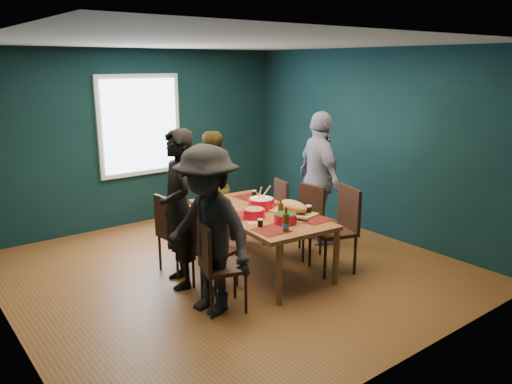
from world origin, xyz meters
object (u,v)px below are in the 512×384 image
at_px(person_far_left, 179,209).
at_px(bowl_herbs, 285,218).
at_px(person_right, 320,178).
at_px(cutting_board, 293,208).
at_px(chair_left_far, 174,228).
at_px(bowl_salad, 254,213).
at_px(chair_right_far, 275,205).
at_px(chair_left_mid, 209,246).
at_px(person_near_left, 208,231).
at_px(chair_right_mid, 306,215).
at_px(chair_right_near, 340,223).
at_px(dining_table, 259,217).
at_px(chair_left_near, 215,260).
at_px(bowl_dumpling, 261,203).
at_px(person_back, 211,186).

distance_m(person_far_left, bowl_herbs, 1.20).
bearing_deg(person_right, bowl_herbs, 139.67).
distance_m(person_far_left, person_right, 2.24).
height_order(bowl_herbs, cutting_board, cutting_board).
height_order(chair_left_far, bowl_herbs, chair_left_far).
bearing_deg(bowl_salad, chair_right_far, 39.62).
height_order(chair_left_mid, chair_right_far, chair_left_mid).
bearing_deg(person_near_left, chair_right_far, 111.22).
relative_size(chair_right_mid, bowl_salad, 3.56).
relative_size(chair_left_mid, person_right, 0.48).
relative_size(chair_right_mid, bowl_herbs, 3.58).
relative_size(chair_right_near, bowl_salad, 4.02).
relative_size(chair_left_mid, cutting_board, 1.24).
distance_m(person_right, bowl_herbs, 1.51).
bearing_deg(chair_left_mid, cutting_board, -21.01).
distance_m(person_near_left, cutting_board, 1.38).
relative_size(chair_right_near, person_near_left, 0.60).
xyz_separation_m(chair_left_mid, chair_right_far, (1.65, 0.85, -0.02)).
relative_size(chair_right_far, person_right, 0.47).
xyz_separation_m(chair_right_far, person_right, (0.41, -0.46, 0.42)).
bearing_deg(dining_table, chair_left_near, -145.65).
bearing_deg(bowl_dumpling, chair_right_mid, -5.54).
height_order(chair_left_mid, person_back, person_back).
bearing_deg(person_far_left, chair_right_near, 80.07).
height_order(dining_table, bowl_salad, bowl_salad).
height_order(chair_left_near, bowl_salad, chair_left_near).
distance_m(dining_table, person_far_left, 1.03).
bearing_deg(person_right, chair_right_near, 169.38).
bearing_deg(person_near_left, bowl_herbs, 79.23).
height_order(chair_left_far, bowl_dumpling, bowl_dumpling).
bearing_deg(chair_right_near, bowl_dumpling, 150.45).
distance_m(chair_left_far, chair_left_mid, 0.67).
bearing_deg(chair_left_far, bowl_salad, -49.42).
bearing_deg(chair_right_near, cutting_board, 163.61).
relative_size(person_far_left, bowl_dumpling, 5.54).
distance_m(chair_left_far, person_right, 2.19).
distance_m(chair_right_near, bowl_salad, 1.08).
relative_size(person_back, bowl_dumpling, 4.84).
distance_m(bowl_dumpling, cutting_board, 0.43).
xyz_separation_m(chair_right_near, person_near_left, (-1.84, 0.08, 0.26)).
bearing_deg(chair_left_far, chair_right_far, 0.69).
bearing_deg(chair_right_near, person_right, 77.93).
distance_m(person_near_left, bowl_dumpling, 1.34).
bearing_deg(person_near_left, chair_right_near, 75.61).
relative_size(chair_left_near, chair_right_mid, 1.02).
xyz_separation_m(bowl_salad, cutting_board, (0.47, -0.15, 0.01)).
bearing_deg(person_far_left, chair_left_mid, 43.19).
bearing_deg(chair_left_near, bowl_herbs, 19.83).
distance_m(chair_left_mid, person_near_left, 0.60).
height_order(dining_table, chair_left_near, chair_left_near).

